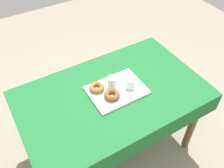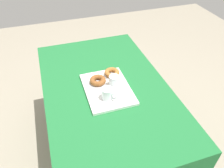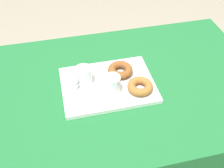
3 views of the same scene
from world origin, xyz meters
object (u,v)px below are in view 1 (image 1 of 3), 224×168
Objects in this scene: tea_mug_left at (131,83)px; sugar_donut_right at (97,87)px; donut_plate_left at (112,97)px; donut_plate_right at (97,89)px; water_glass_near at (112,82)px; dining_table at (112,101)px; serving_tray at (117,90)px; sugar_donut_left at (112,95)px.

tea_mug_left is 0.84× the size of sugar_donut_right.
donut_plate_left is 0.14m from sugar_donut_right.
donut_plate_right is 0.02m from sugar_donut_right.
tea_mug_left is at bearing -24.09° from sugar_donut_right.
water_glass_near is 0.13m from donut_plate_right.
water_glass_near is at bearing 59.79° from dining_table.
serving_tray is 3.42× the size of donut_plate_left.
dining_table is 0.15m from sugar_donut_left.
sugar_donut_left reaches higher than dining_table.
dining_table is 3.39× the size of serving_tray.
dining_table is 0.21m from tea_mug_left.
sugar_donut_left is 0.14m from sugar_donut_right.
donut_plate_right is 1.08× the size of sugar_donut_right.
tea_mug_left is (0.11, -0.03, 0.05)m from serving_tray.
serving_tray is at bearing 163.92° from tea_mug_left.
sugar_donut_right is at bearing 169.20° from water_glass_near.
donut_plate_left reaches higher than dining_table.
water_glass_near is at bearing -10.80° from sugar_donut_right.
donut_plate_left is at bearing -64.97° from donut_plate_right.
serving_tray is 0.15m from donut_plate_right.
sugar_donut_left is at bearing -64.97° from donut_plate_right.
water_glass_near is 0.72× the size of sugar_donut_left.
dining_table is 16.79× the size of water_glass_near.
donut_plate_right is (-0.12, 0.02, -0.03)m from water_glass_near.
donut_plate_left is (-0.07, -0.05, 0.01)m from serving_tray.
donut_plate_right is (-0.13, 0.07, 0.01)m from serving_tray.
sugar_donut_left is at bearing -173.54° from tea_mug_left.
sugar_donut_right is (0.00, 0.00, 0.02)m from donut_plate_right.
donut_plate_right reaches higher than serving_tray.
sugar_donut_right is at bearing 115.03° from sugar_donut_left.
tea_mug_left is 0.18m from donut_plate_left.
serving_tray is at bearing -80.95° from water_glass_near.
donut_plate_left is 0.02m from sugar_donut_left.
sugar_donut_left reaches higher than donut_plate_left.
sugar_donut_left reaches higher than sugar_donut_right.
serving_tray is 4.41× the size of tea_mug_left.
water_glass_near is at bearing 58.30° from donut_plate_left.
donut_plate_right is (-0.06, 0.12, 0.00)m from donut_plate_left.
serving_tray is at bearing 1.59° from dining_table.
tea_mug_left is at bearing -11.49° from dining_table.
water_glass_near is 0.69× the size of donut_plate_right.
sugar_donut_left is at bearing -121.70° from water_glass_near.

